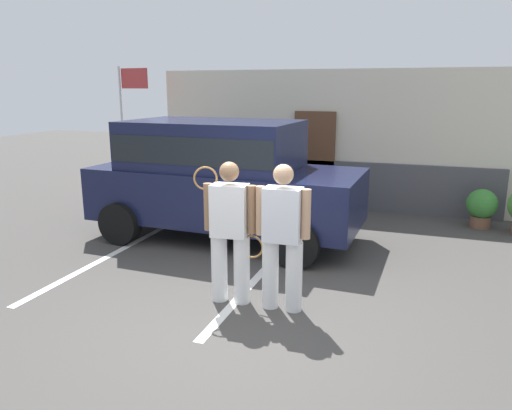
{
  "coord_description": "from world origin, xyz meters",
  "views": [
    {
      "loc": [
        1.83,
        -4.84,
        2.6
      ],
      "look_at": [
        -0.27,
        1.2,
        1.05
      ],
      "focal_mm": 34.13,
      "sensor_mm": 36.0,
      "label": 1
    }
  ],
  "objects_px": {
    "parked_suv": "(220,174)",
    "potted_plant_by_porch": "(482,206)",
    "tennis_player_woman": "(282,236)",
    "flag_pole": "(128,108)",
    "tennis_player_man": "(230,230)"
  },
  "relations": [
    {
      "from": "parked_suv",
      "to": "tennis_player_woman",
      "type": "distance_m",
      "value": 3.02
    },
    {
      "from": "tennis_player_man",
      "to": "potted_plant_by_porch",
      "type": "bearing_deg",
      "value": -130.04
    },
    {
      "from": "tennis_player_woman",
      "to": "tennis_player_man",
      "type": "bearing_deg",
      "value": -0.42
    },
    {
      "from": "flag_pole",
      "to": "tennis_player_man",
      "type": "bearing_deg",
      "value": -46.47
    },
    {
      "from": "parked_suv",
      "to": "potted_plant_by_porch",
      "type": "bearing_deg",
      "value": 28.33
    },
    {
      "from": "parked_suv",
      "to": "flag_pole",
      "type": "height_order",
      "value": "flag_pole"
    },
    {
      "from": "potted_plant_by_porch",
      "to": "flag_pole",
      "type": "distance_m",
      "value": 7.9
    },
    {
      "from": "tennis_player_man",
      "to": "flag_pole",
      "type": "relative_size",
      "value": 0.57
    },
    {
      "from": "tennis_player_woman",
      "to": "potted_plant_by_porch",
      "type": "height_order",
      "value": "tennis_player_woman"
    },
    {
      "from": "parked_suv",
      "to": "tennis_player_woman",
      "type": "height_order",
      "value": "parked_suv"
    },
    {
      "from": "tennis_player_woman",
      "to": "flag_pole",
      "type": "xyz_separation_m",
      "value": [
        -5.11,
        4.68,
        1.22
      ]
    },
    {
      "from": "flag_pole",
      "to": "tennis_player_woman",
      "type": "bearing_deg",
      "value": -42.48
    },
    {
      "from": "parked_suv",
      "to": "potted_plant_by_porch",
      "type": "relative_size",
      "value": 6.29
    },
    {
      "from": "tennis_player_woman",
      "to": "potted_plant_by_porch",
      "type": "bearing_deg",
      "value": -120.4
    },
    {
      "from": "parked_suv",
      "to": "tennis_player_man",
      "type": "height_order",
      "value": "parked_suv"
    }
  ]
}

